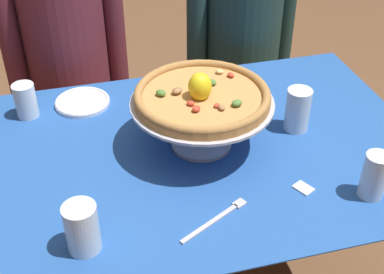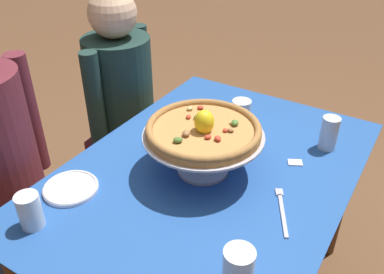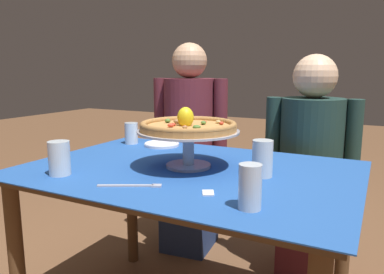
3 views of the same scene
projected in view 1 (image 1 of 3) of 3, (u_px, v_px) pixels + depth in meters
name	position (u px, v px, depth m)	size (l,w,h in m)	color
dining_table	(206.00, 173.00, 1.60)	(1.29, 0.92, 0.72)	brown
pizza_stand	(202.00, 113.00, 1.49)	(0.41, 0.41, 0.15)	#B7B7C1
pizza	(202.00, 95.00, 1.45)	(0.38, 0.38, 0.09)	#BC8447
water_glass_front_left	(82.00, 231.00, 1.19)	(0.08, 0.08, 0.13)	silver
water_glass_front_right	(374.00, 179.00, 1.34)	(0.07, 0.07, 0.13)	silver
water_glass_back_left	(26.00, 103.00, 1.65)	(0.07, 0.07, 0.11)	silver
water_glass_side_right	(297.00, 112.00, 1.58)	(0.08, 0.08, 0.14)	silver
side_plate	(82.00, 102.00, 1.73)	(0.18, 0.18, 0.02)	white
dinner_fork	(218.00, 218.00, 1.30)	(0.20, 0.12, 0.01)	#B7B7C1
sugar_packet	(303.00, 188.00, 1.39)	(0.05, 0.04, 0.01)	white
diner_left	(72.00, 84.00, 2.08)	(0.46, 0.35, 1.26)	navy
diner_right	(240.00, 68.00, 2.25)	(0.48, 0.35, 1.18)	maroon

